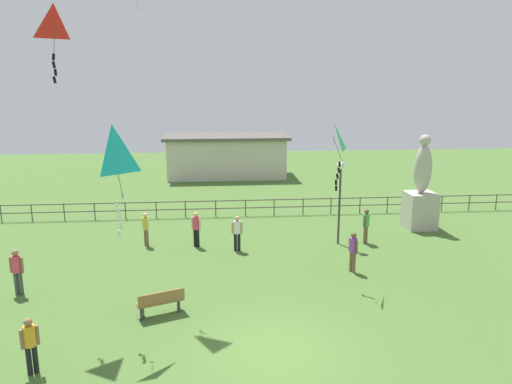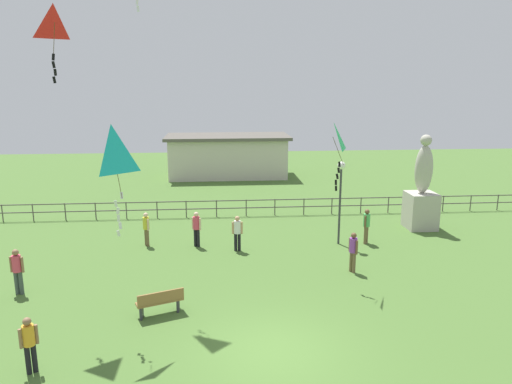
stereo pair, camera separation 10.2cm
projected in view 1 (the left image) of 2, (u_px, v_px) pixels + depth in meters
name	position (u px, v px, depth m)	size (l,w,h in m)	color
ground_plane	(274.00, 351.00, 13.35)	(80.00, 80.00, 0.00)	#476B2D
statue_monument	(421.00, 196.00, 24.42)	(1.44, 1.44, 4.82)	#B2AD9E
lamppost	(340.00, 183.00, 21.69)	(0.36, 0.36, 3.88)	#38383D
park_bench	(161.00, 302.00, 15.33)	(1.55, 0.92, 0.85)	olive
person_0	(30.00, 342.00, 12.15)	(0.41, 0.29, 1.55)	black
person_1	(353.00, 249.00, 18.79)	(0.30, 0.46, 1.62)	brown
person_2	(366.00, 224.00, 22.17)	(0.33, 0.42, 1.65)	brown
person_3	(237.00, 231.00, 21.17)	(0.48, 0.30, 1.60)	black
person_4	(196.00, 227.00, 21.72)	(0.43, 0.31, 1.64)	black
person_5	(146.00, 227.00, 21.81)	(0.31, 0.41, 1.57)	brown
person_6	(17.00, 269.00, 16.74)	(0.50, 0.31, 1.67)	#3F4C47
kite_0	(333.00, 140.00, 17.18)	(0.75, 0.92, 2.48)	#1EB759
kite_1	(55.00, 25.00, 13.77)	(0.90, 0.83, 2.20)	red
kite_2	(114.00, 153.00, 13.36)	(0.94, 0.89, 3.19)	#19B2B2
waterfront_railing	(235.00, 205.00, 26.77)	(36.03, 0.06, 0.95)	#4C4742
pavilion_building	(226.00, 156.00, 38.18)	(9.70, 4.76, 3.29)	beige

